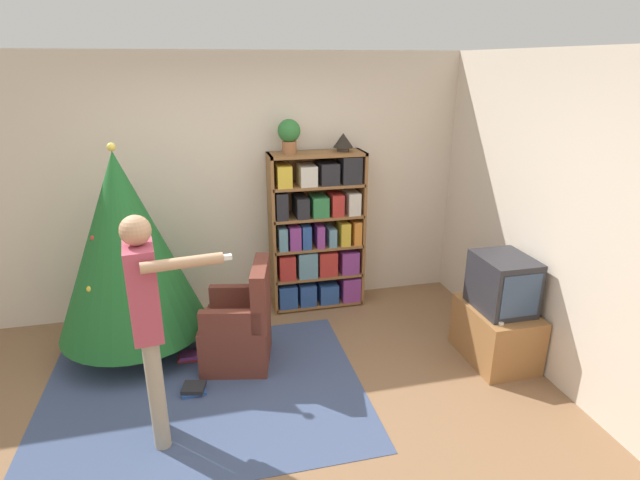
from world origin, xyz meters
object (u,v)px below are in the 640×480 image
at_px(potted_plant, 289,134).
at_px(armchair, 241,329).
at_px(bookshelf, 318,235).
at_px(television, 503,283).
at_px(standing_person, 148,314).
at_px(christmas_tree, 125,245).
at_px(table_lamp, 343,141).

bearing_deg(potted_plant, armchair, -123.66).
relative_size(bookshelf, potted_plant, 5.02).
xyz_separation_m(television, standing_person, (-2.81, -0.34, 0.24)).
xyz_separation_m(standing_person, potted_plant, (1.25, 1.75, 0.87)).
xyz_separation_m(christmas_tree, armchair, (0.91, -0.44, -0.69)).
height_order(standing_person, table_lamp, table_lamp).
distance_m(bookshelf, standing_person, 2.33).
height_order(christmas_tree, potted_plant, potted_plant).
distance_m(christmas_tree, standing_person, 1.29).
relative_size(bookshelf, armchair, 1.79).
relative_size(armchair, standing_person, 0.56).
xyz_separation_m(armchair, potted_plant, (0.62, 0.94, 1.52)).
xyz_separation_m(standing_person, table_lamp, (1.80, 1.75, 0.78)).
relative_size(christmas_tree, armchair, 2.05).
bearing_deg(christmas_tree, bookshelf, 14.99).
bearing_deg(television, christmas_tree, 163.55).
distance_m(television, armchair, 2.27).
xyz_separation_m(bookshelf, table_lamp, (0.26, 0.01, 0.96)).
height_order(television, potted_plant, potted_plant).
height_order(armchair, standing_person, standing_person).
distance_m(bookshelf, armchair, 1.38).
bearing_deg(table_lamp, christmas_tree, -166.51).
bearing_deg(television, standing_person, -173.02).
xyz_separation_m(christmas_tree, standing_person, (0.28, -1.26, -0.05)).
xyz_separation_m(christmas_tree, potted_plant, (1.53, 0.50, 0.83)).
bearing_deg(table_lamp, television, -54.27).
xyz_separation_m(potted_plant, table_lamp, (0.54, 0.00, -0.09)).
xyz_separation_m(bookshelf, christmas_tree, (-1.81, -0.49, 0.22)).
height_order(television, table_lamp, table_lamp).
bearing_deg(standing_person, bookshelf, 131.61).
bearing_deg(christmas_tree, armchair, -25.87).
bearing_deg(standing_person, table_lamp, 127.30).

